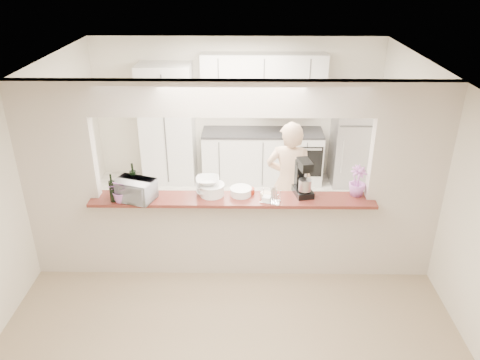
{
  "coord_description": "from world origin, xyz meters",
  "views": [
    {
      "loc": [
        0.16,
        -4.99,
        3.72
      ],
      "look_at": [
        0.09,
        0.3,
        1.16
      ],
      "focal_mm": 35.0,
      "sensor_mm": 36.0,
      "label": 1
    }
  ],
  "objects_px": {
    "refrigerator": "(355,138)",
    "person": "(289,183)",
    "stand_mixer": "(303,179)",
    "toaster_oven": "(135,190)"
  },
  "relations": [
    {
      "from": "stand_mixer",
      "to": "person",
      "type": "height_order",
      "value": "person"
    },
    {
      "from": "toaster_oven",
      "to": "stand_mixer",
      "type": "bearing_deg",
      "value": 23.92
    },
    {
      "from": "refrigerator",
      "to": "person",
      "type": "height_order",
      "value": "person"
    },
    {
      "from": "refrigerator",
      "to": "person",
      "type": "xyz_separation_m",
      "value": [
        -1.3,
        -1.85,
        0.03
      ]
    },
    {
      "from": "refrigerator",
      "to": "stand_mixer",
      "type": "bearing_deg",
      "value": -114.96
    },
    {
      "from": "stand_mixer",
      "to": "refrigerator",
      "type": "bearing_deg",
      "value": 65.04
    },
    {
      "from": "refrigerator",
      "to": "person",
      "type": "distance_m",
      "value": 2.26
    },
    {
      "from": "refrigerator",
      "to": "stand_mixer",
      "type": "distance_m",
      "value": 2.89
    },
    {
      "from": "person",
      "to": "refrigerator",
      "type": "bearing_deg",
      "value": -114.53
    },
    {
      "from": "toaster_oven",
      "to": "person",
      "type": "height_order",
      "value": "person"
    }
  ]
}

